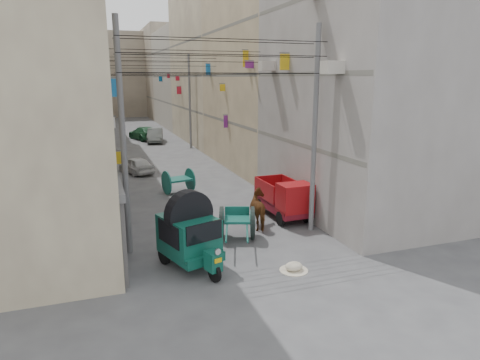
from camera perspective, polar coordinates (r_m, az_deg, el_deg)
name	(u,v)px	position (r m, az deg, el deg)	size (l,w,h in m)	color
ground	(298,323)	(11.50, 7.68, -18.34)	(140.00, 140.00, 0.00)	#444446
building_row_left	(47,73)	(42.93, -24.39, 12.86)	(8.00, 62.00, 14.00)	beige
building_row_right	(219,74)	(44.60, -2.88, 13.98)	(8.00, 62.00, 14.00)	#9A9490
end_cap_building	(117,75)	(74.81, -16.09, 13.30)	(22.00, 10.00, 13.00)	tan
shutters_left	(112,184)	(19.59, -16.74, -0.54)	(0.18, 14.40, 2.88)	#4B4B50
signboards	(159,116)	(30.77, -10.70, 8.37)	(8.22, 40.52, 5.67)	red
ac_units	(299,43)	(18.33, 7.88, 17.70)	(0.70, 6.55, 3.35)	#BCB5A9
utility_poles	(171,113)	(26.15, -9.16, 8.82)	(7.40, 22.20, 8.00)	slate
overhead_cables	(178,64)	(23.52, -8.26, 15.10)	(7.40, 22.52, 1.12)	black
auto_rickshaw	(190,233)	(14.03, -6.73, -7.02)	(2.13, 2.88, 1.95)	black
tonga_cart	(237,222)	(16.38, -0.40, -5.69)	(1.92, 3.02, 1.28)	black
mini_truck	(287,201)	(18.67, 6.27, -2.77)	(1.51, 3.19, 1.77)	black
second_cart	(178,180)	(23.15, -8.22, -0.07)	(1.68, 1.56, 1.27)	#135348
feed_sack	(294,266)	(14.10, 7.19, -11.36)	(0.57, 0.46, 0.29)	beige
horse	(261,209)	(17.71, 2.79, -3.91)	(0.82, 1.79, 1.51)	brown
distant_car_white	(136,165)	(28.49, -13.69, 1.94)	(1.27, 3.16, 1.08)	silver
distant_car_grey	(155,135)	(42.13, -11.25, 5.86)	(1.39, 4.00, 1.32)	#545956
distant_car_green	(144,133)	(44.07, -12.68, 6.12)	(1.84, 4.52, 1.31)	#1C532F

